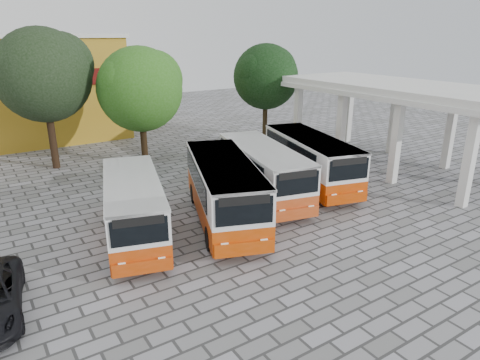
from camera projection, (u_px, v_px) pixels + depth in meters
ground at (312, 224)px, 19.79m from camera, size 90.00×90.00×0.00m
terminal_shelter at (399, 91)px, 26.75m from camera, size 6.80×15.80×5.40m
bus_far_left at (134, 205)px, 17.98m from camera, size 4.13×7.74×2.63m
bus_centre_left at (224, 187)px, 19.53m from camera, size 5.11×8.68×2.93m
bus_centre_right at (263, 169)px, 22.40m from camera, size 4.01×8.14×2.79m
bus_far_right at (311, 158)px, 24.27m from camera, size 4.31×8.35×2.85m
tree_left at (44, 72)px, 26.09m from camera, size 6.03×5.74×8.80m
tree_middle at (141, 86)px, 27.46m from camera, size 5.72×5.44×7.65m
tree_right at (266, 75)px, 33.15m from camera, size 5.28×5.03×7.65m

